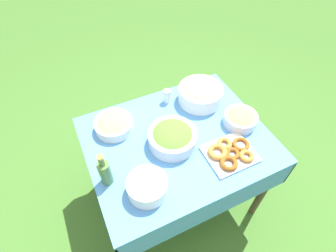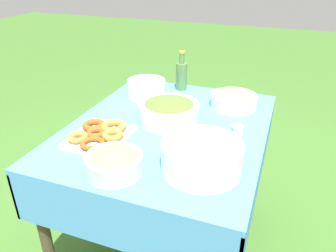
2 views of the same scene
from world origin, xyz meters
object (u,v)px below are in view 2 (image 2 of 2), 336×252
object	(u,v)px
salad_bowl	(169,110)
bread_bowl	(234,99)
fruit_bowl	(114,162)
olive_oil_bottle	(182,75)
pasta_bowl	(202,154)
donut_platter	(100,134)
plate_stack	(146,88)

from	to	relation	value
salad_bowl	bread_bowl	distance (m)	0.39
salad_bowl	fruit_bowl	size ratio (longest dim) A/B	1.36
olive_oil_bottle	fruit_bowl	size ratio (longest dim) A/B	1.09
pasta_bowl	fruit_bowl	xyz separation A→B (m)	(-0.13, 0.30, -0.03)
olive_oil_bottle	bread_bowl	distance (m)	0.38
salad_bowl	pasta_bowl	size ratio (longest dim) A/B	0.96
donut_platter	salad_bowl	bearing A→B (deg)	-40.15
plate_stack	fruit_bowl	bearing A→B (deg)	-165.15
bread_bowl	fruit_bowl	world-z (taller)	fruit_bowl
pasta_bowl	plate_stack	distance (m)	0.78
donut_platter	plate_stack	world-z (taller)	plate_stack
donut_platter	olive_oil_bottle	size ratio (longest dim) A/B	1.30
plate_stack	olive_oil_bottle	size ratio (longest dim) A/B	0.92
plate_stack	olive_oil_bottle	xyz separation A→B (m)	(0.17, -0.15, 0.04)
bread_bowl	fruit_bowl	size ratio (longest dim) A/B	1.14
salad_bowl	fruit_bowl	distance (m)	0.47
olive_oil_bottle	bread_bowl	xyz separation A→B (m)	(-0.15, -0.34, -0.05)
olive_oil_bottle	bread_bowl	size ratio (longest dim) A/B	0.96
salad_bowl	bread_bowl	xyz separation A→B (m)	(0.29, -0.26, -0.02)
plate_stack	bread_bowl	size ratio (longest dim) A/B	0.88
donut_platter	olive_oil_bottle	xyz separation A→B (m)	(0.70, -0.14, 0.07)
plate_stack	salad_bowl	bearing A→B (deg)	-137.97
pasta_bowl	salad_bowl	bearing A→B (deg)	37.01
pasta_bowl	bread_bowl	xyz separation A→B (m)	(0.63, -0.01, -0.03)
fruit_bowl	olive_oil_bottle	bearing A→B (deg)	2.59
salad_bowl	plate_stack	xyz separation A→B (m)	(0.26, 0.23, -0.01)
plate_stack	bread_bowl	xyz separation A→B (m)	(0.02, -0.50, -0.01)
fruit_bowl	bread_bowl	bearing A→B (deg)	-21.92
salad_bowl	olive_oil_bottle	xyz separation A→B (m)	(0.44, 0.08, 0.03)
pasta_bowl	donut_platter	size ratio (longest dim) A/B	1.00
salad_bowl	plate_stack	size ratio (longest dim) A/B	1.36
plate_stack	olive_oil_bottle	bearing A→B (deg)	-41.13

